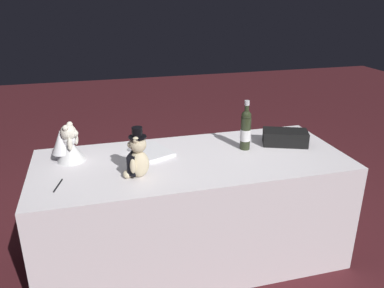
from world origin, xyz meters
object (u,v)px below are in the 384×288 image
at_px(teddy_bear_groom, 137,157).
at_px(signing_pen, 58,185).
at_px(teddy_bear_bride, 68,145).
at_px(gift_case_black, 285,137).
at_px(guestbook, 152,152).
at_px(champagne_bottle, 246,129).

relative_size(teddy_bear_groom, signing_pen, 2.01).
distance_m(teddy_bear_groom, teddy_bear_bride, 0.51).
relative_size(teddy_bear_bride, gift_case_black, 0.73).
xyz_separation_m(teddy_bear_bride, guestbook, (0.51, -0.02, -0.10)).
bearing_deg(teddy_bear_bride, gift_case_black, -4.00).
distance_m(teddy_bear_bride, champagne_bottle, 1.14).
xyz_separation_m(teddy_bear_groom, gift_case_black, (1.04, 0.23, -0.07)).
distance_m(teddy_bear_groom, guestbook, 0.35).
distance_m(champagne_bottle, signing_pen, 1.21).
height_order(teddy_bear_bride, guestbook, teddy_bear_bride).
xyz_separation_m(teddy_bear_groom, signing_pen, (-0.43, -0.00, -0.11)).
height_order(champagne_bottle, gift_case_black, champagne_bottle).
bearing_deg(teddy_bear_groom, champagne_bottle, 16.93).
bearing_deg(champagne_bottle, teddy_bear_groom, -163.07).
xyz_separation_m(teddy_bear_bride, champagne_bottle, (1.13, -0.10, 0.03)).
height_order(teddy_bear_groom, champagne_bottle, champagne_bottle).
xyz_separation_m(teddy_bear_groom, teddy_bear_bride, (-0.38, 0.33, -0.01)).
relative_size(gift_case_black, guestbook, 1.26).
distance_m(teddy_bear_bride, guestbook, 0.52).
bearing_deg(champagne_bottle, teddy_bear_bride, 174.76).
xyz_separation_m(signing_pen, guestbook, (0.56, 0.31, 0.01)).
height_order(champagne_bottle, signing_pen, champagne_bottle).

